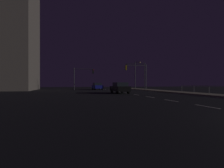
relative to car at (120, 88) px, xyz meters
The scene contains 10 objects.
ground_plane 3.41m from the car, 70.04° to the right, with size 112.00×112.00×0.00m, color black.
sidewalk_right 9.93m from the car, 18.32° to the right, with size 2.92×77.00×0.14m, color gray.
lane_markings_center 1.45m from the car, 18.87° to the left, with size 0.14×50.00×0.01m.
lane_edge_line 7.96m from the car, 13.78° to the left, with size 0.14×53.00×0.01m.
car is the anchor object (origin of this frame).
car_oncoming 15.92m from the car, 93.29° to the left, with size 2.05×4.49×1.57m.
traffic_light_overhead_east 13.69m from the car, 58.91° to the left, with size 4.23×0.77×5.71m.
traffic_light_near_left 16.66m from the car, 104.32° to the left, with size 4.45×0.76×4.93m.
traffic_light_mid_right 12.05m from the car, 57.22° to the left, with size 4.59×0.46×5.22m.
street_lamp_across_street 20.57m from the car, 62.81° to the left, with size 1.29×1.14×6.81m.
Camera 1 is at (-8.08, -4.40, 1.40)m, focal length 29.06 mm.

